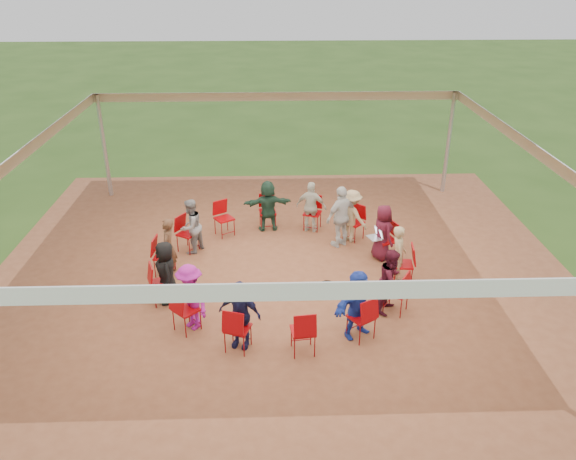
{
  "coord_description": "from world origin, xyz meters",
  "views": [
    {
      "loc": [
        -0.21,
        -10.73,
        6.39
      ],
      "look_at": [
        0.14,
        0.3,
        1.04
      ],
      "focal_mm": 35.0,
      "sensor_mm": 36.0,
      "label": 1
    }
  ],
  "objects_px": {
    "chair_8": "(186,310)",
    "chair_10": "(303,331)",
    "chair_11": "(361,317)",
    "person_seated_7": "(190,297)",
    "person_seated_1": "(351,216)",
    "standing_person": "(341,217)",
    "chair_7": "(161,283)",
    "chair_3": "(268,212)",
    "chair_12": "(396,292)",
    "person_seated_5": "(168,247)",
    "chair_6": "(164,256)",
    "laptop": "(377,235)",
    "chair_2": "(312,213)",
    "person_seated_3": "(268,206)",
    "person_seated_0": "(383,232)",
    "person_seated_11": "(398,255)",
    "person_seated_9": "(358,304)",
    "chair_4": "(224,219)",
    "person_seated_2": "(311,207)",
    "person_seated_4": "(191,226)",
    "person_seated_6": "(166,272)",
    "cable_coil": "(328,285)",
    "chair_13": "(403,264)",
    "person_seated_10": "(391,281)",
    "chair_9": "(238,328)",
    "person_seated_8": "(240,314)",
    "chair_0": "(386,240)"
  },
  "relations": [
    {
      "from": "chair_8",
      "to": "chair_10",
      "type": "relative_size",
      "value": 1.0
    },
    {
      "from": "chair_11",
      "to": "person_seated_7",
      "type": "height_order",
      "value": "person_seated_7"
    },
    {
      "from": "person_seated_1",
      "to": "standing_person",
      "type": "distance_m",
      "value": 0.39
    },
    {
      "from": "chair_7",
      "to": "chair_10",
      "type": "distance_m",
      "value": 3.27
    },
    {
      "from": "chair_3",
      "to": "person_seated_1",
      "type": "bearing_deg",
      "value": 151.5
    },
    {
      "from": "chair_8",
      "to": "chair_12",
      "type": "height_order",
      "value": "same"
    },
    {
      "from": "chair_7",
      "to": "person_seated_5",
      "type": "height_order",
      "value": "person_seated_5"
    },
    {
      "from": "chair_6",
      "to": "laptop",
      "type": "relative_size",
      "value": 2.13
    },
    {
      "from": "chair_7",
      "to": "chair_2",
      "type": "bearing_deg",
      "value": 115.71
    },
    {
      "from": "chair_3",
      "to": "person_seated_3",
      "type": "height_order",
      "value": "person_seated_3"
    },
    {
      "from": "chair_12",
      "to": "standing_person",
      "type": "distance_m",
      "value": 3.02
    },
    {
      "from": "chair_6",
      "to": "person_seated_0",
      "type": "xyz_separation_m",
      "value": [
        4.96,
        0.57,
        0.23
      ]
    },
    {
      "from": "person_seated_11",
      "to": "person_seated_9",
      "type": "bearing_deg",
      "value": 154.29
    },
    {
      "from": "chair_10",
      "to": "person_seated_3",
      "type": "xyz_separation_m",
      "value": [
        -0.61,
        5.08,
        0.23
      ]
    },
    {
      "from": "chair_11",
      "to": "chair_12",
      "type": "bearing_deg",
      "value": 12.86
    },
    {
      "from": "chair_3",
      "to": "chair_4",
      "type": "relative_size",
      "value": 1.0
    },
    {
      "from": "person_seated_3",
      "to": "person_seated_5",
      "type": "xyz_separation_m",
      "value": [
        -2.19,
        -2.22,
        0.0
      ]
    },
    {
      "from": "person_seated_2",
      "to": "person_seated_3",
      "type": "distance_m",
      "value": 1.11
    },
    {
      "from": "person_seated_4",
      "to": "person_seated_5",
      "type": "bearing_deg",
      "value": 12.86
    },
    {
      "from": "person_seated_2",
      "to": "person_seated_4",
      "type": "height_order",
      "value": "same"
    },
    {
      "from": "person_seated_7",
      "to": "person_seated_11",
      "type": "bearing_deg",
      "value": 64.29
    },
    {
      "from": "person_seated_6",
      "to": "person_seated_2",
      "type": "bearing_deg",
      "value": 115.71
    },
    {
      "from": "chair_12",
      "to": "person_seated_1",
      "type": "bearing_deg",
      "value": 40.25
    },
    {
      "from": "cable_coil",
      "to": "person_seated_7",
      "type": "bearing_deg",
      "value": -152.4
    },
    {
      "from": "chair_13",
      "to": "person_seated_3",
      "type": "xyz_separation_m",
      "value": [
        -2.91,
        2.76,
        0.23
      ]
    },
    {
      "from": "chair_4",
      "to": "person_seated_10",
      "type": "bearing_deg",
      "value": 102.55
    },
    {
      "from": "person_seated_11",
      "to": "person_seated_5",
      "type": "bearing_deg",
      "value": 90.0
    },
    {
      "from": "person_seated_0",
      "to": "cable_coil",
      "type": "height_order",
      "value": "person_seated_0"
    },
    {
      "from": "chair_2",
      "to": "chair_10",
      "type": "relative_size",
      "value": 1.0
    },
    {
      "from": "chair_6",
      "to": "person_seated_9",
      "type": "distance_m",
      "value": 4.62
    },
    {
      "from": "person_seated_3",
      "to": "standing_person",
      "type": "xyz_separation_m",
      "value": [
        1.77,
        -0.96,
        0.1
      ]
    },
    {
      "from": "chair_9",
      "to": "chair_2",
      "type": "bearing_deg",
      "value": 90.0
    },
    {
      "from": "chair_3",
      "to": "chair_4",
      "type": "bearing_deg",
      "value": 12.86
    },
    {
      "from": "chair_11",
      "to": "person_seated_5",
      "type": "relative_size",
      "value": 0.67
    },
    {
      "from": "chair_9",
      "to": "laptop",
      "type": "height_order",
      "value": "chair_9"
    },
    {
      "from": "person_seated_0",
      "to": "laptop",
      "type": "relative_size",
      "value": 3.17
    },
    {
      "from": "person_seated_8",
      "to": "chair_2",
      "type": "bearing_deg",
      "value": 90.0
    },
    {
      "from": "chair_11",
      "to": "person_seated_5",
      "type": "bearing_deg",
      "value": 115.07
    },
    {
      "from": "chair_9",
      "to": "standing_person",
      "type": "height_order",
      "value": "standing_person"
    },
    {
      "from": "person_seated_7",
      "to": "person_seated_10",
      "type": "height_order",
      "value": "same"
    },
    {
      "from": "person_seated_3",
      "to": "person_seated_6",
      "type": "bearing_deg",
      "value": 51.43
    },
    {
      "from": "chair_0",
      "to": "person_seated_2",
      "type": "distance_m",
      "value": 2.24
    },
    {
      "from": "chair_8",
      "to": "chair_0",
      "type": "bearing_deg",
      "value": 77.14
    },
    {
      "from": "chair_12",
      "to": "person_seated_10",
      "type": "relative_size",
      "value": 0.67
    },
    {
      "from": "laptop",
      "to": "person_seated_6",
      "type": "bearing_deg",
      "value": 90.0
    },
    {
      "from": "chair_8",
      "to": "person_seated_5",
      "type": "xyz_separation_m",
      "value": [
        -0.65,
        2.13,
        0.23
      ]
    },
    {
      "from": "chair_3",
      "to": "person_seated_1",
      "type": "xyz_separation_m",
      "value": [
        2.07,
        -0.82,
        0.23
      ]
    },
    {
      "from": "chair_10",
      "to": "person_seated_1",
      "type": "bearing_deg",
      "value": 64.93
    },
    {
      "from": "chair_10",
      "to": "person_seated_6",
      "type": "height_order",
      "value": "person_seated_6"
    },
    {
      "from": "person_seated_8",
      "to": "chair_9",
      "type": "bearing_deg",
      "value": -90.0
    }
  ]
}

